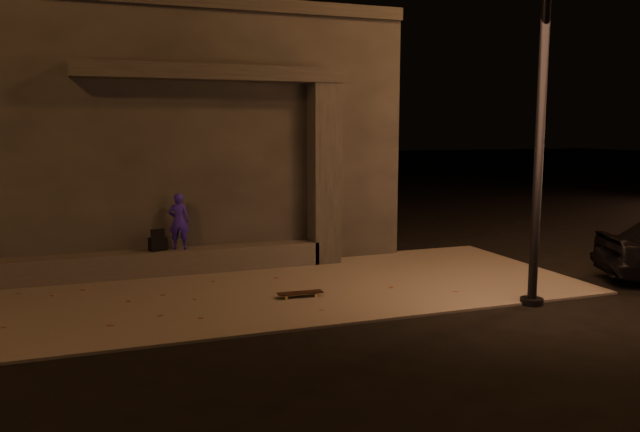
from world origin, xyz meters
name	(u,v)px	position (x,y,z in m)	size (l,w,h in m)	color
ground	(303,326)	(0.00, 0.00, 0.00)	(120.00, 120.00, 0.00)	black
sidewalk	(266,290)	(0.00, 2.00, 0.02)	(11.00, 4.40, 0.04)	slate
building	(170,135)	(-1.00, 6.49, 2.61)	(9.00, 5.10, 5.22)	#33312F
ledge	(165,262)	(-1.50, 3.75, 0.27)	(6.00, 0.55, 0.45)	#4F4B47
column	(324,174)	(1.70, 3.75, 1.84)	(0.55, 0.55, 3.60)	#33312F
canopy	(213,73)	(-0.50, 3.80, 3.78)	(5.00, 0.70, 0.28)	#33312F
skateboarder	(179,221)	(-1.21, 3.75, 1.02)	(0.39, 0.26, 1.07)	#311CBB
backpack	(158,243)	(-1.62, 3.75, 0.64)	(0.35, 0.28, 0.42)	black
skateboard	(300,293)	(0.39, 1.31, 0.11)	(0.75, 0.22, 0.08)	black
street_lamp_0	(545,32)	(3.75, -0.20, 4.18)	(0.36, 0.36, 7.38)	black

